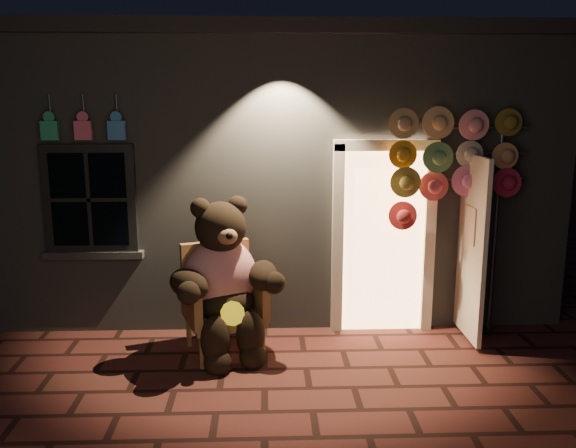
{
  "coord_description": "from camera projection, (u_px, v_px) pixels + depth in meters",
  "views": [
    {
      "loc": [
        0.02,
        -5.2,
        2.67
      ],
      "look_at": [
        0.25,
        1.0,
        1.35
      ],
      "focal_mm": 38.0,
      "sensor_mm": 36.0,
      "label": 1
    }
  ],
  "objects": [
    {
      "name": "hat_rack",
      "position": [
        452.0,
        161.0,
        6.55
      ],
      "size": [
        1.54,
        0.22,
        2.53
      ],
      "color": "#59595E",
      "rests_on": "ground"
    },
    {
      "name": "wicker_armchair",
      "position": [
        222.0,
        298.0,
        6.42
      ],
      "size": [
        0.95,
        0.92,
        1.13
      ],
      "rotation": [
        0.0,
        0.0,
        0.34
      ],
      "color": "#A0723E",
      "rests_on": "ground"
    },
    {
      "name": "ground",
      "position": [
        265.0,
        389.0,
        5.64
      ],
      "size": [
        60.0,
        60.0,
        0.0
      ],
      "primitive_type": "plane",
      "color": "#50251E",
      "rests_on": "ground"
    },
    {
      "name": "shop_building",
      "position": [
        264.0,
        158.0,
        9.18
      ],
      "size": [
        7.3,
        5.95,
        3.51
      ],
      "color": "slate",
      "rests_on": "ground"
    },
    {
      "name": "teddy_bear",
      "position": [
        223.0,
        280.0,
        6.23
      ],
      "size": [
        1.16,
        1.09,
        1.69
      ],
      "rotation": [
        0.0,
        0.0,
        0.34
      ],
      "color": "red",
      "rests_on": "ground"
    }
  ]
}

